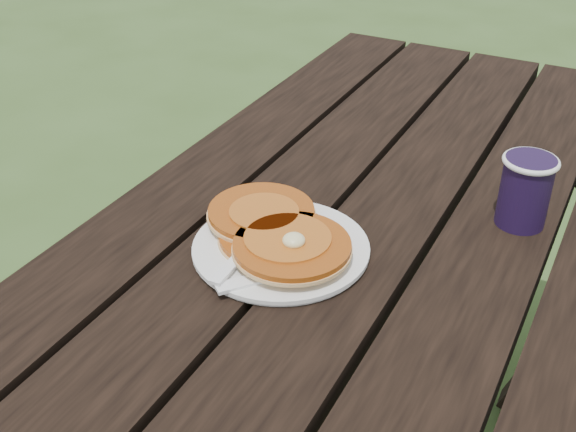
% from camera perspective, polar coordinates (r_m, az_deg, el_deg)
% --- Properties ---
extents(plate, '(0.28, 0.28, 0.01)m').
position_cam_1_polar(plate, '(0.96, -0.56, -2.62)').
color(plate, white).
rests_on(plate, picnic_table).
extents(pancake_stack, '(0.22, 0.20, 0.04)m').
position_cam_1_polar(pancake_stack, '(0.96, -0.89, -1.27)').
color(pancake_stack, '#AE5013').
rests_on(pancake_stack, plate).
extents(knife, '(0.13, 0.15, 0.00)m').
position_cam_1_polar(knife, '(0.91, -0.30, -4.42)').
color(knife, white).
rests_on(knife, plate).
extents(fork, '(0.04, 0.16, 0.01)m').
position_cam_1_polar(fork, '(0.92, -4.11, -3.46)').
color(fork, white).
rests_on(fork, plate).
extents(coffee_cup, '(0.08, 0.08, 0.10)m').
position_cam_1_polar(coffee_cup, '(1.04, 18.28, 2.18)').
color(coffee_cup, black).
rests_on(coffee_cup, picnic_table).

